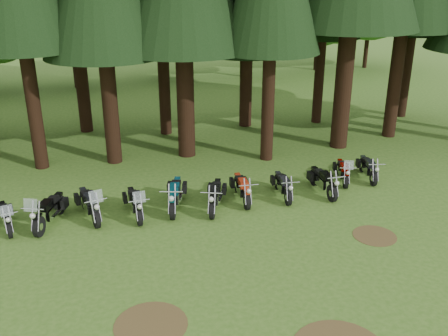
# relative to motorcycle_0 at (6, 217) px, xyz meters

# --- Properties ---
(ground) EXTENTS (120.00, 120.00, 0.00)m
(ground) POSITION_rel_motorcycle_0_xyz_m (6.99, -4.01, -0.42)
(ground) COLOR #37601A
(ground) RESTS_ON ground
(decid_3) EXTENTS (6.12, 5.95, 7.65)m
(decid_3) POSITION_rel_motorcycle_0_xyz_m (2.28, 21.12, 4.09)
(decid_3) COLOR black
(decid_3) RESTS_ON ground
(decid_4) EXTENTS (5.93, 5.76, 7.41)m
(decid_4) POSITION_rel_motorcycle_0_xyz_m (8.57, 22.31, 3.95)
(decid_4) COLOR black
(decid_4) RESTS_ON ground
(decid_6) EXTENTS (7.06, 6.86, 8.82)m
(decid_6) POSITION_rel_motorcycle_0_xyz_m (21.85, 23.00, 4.79)
(decid_6) COLOR black
(decid_6) RESTS_ON ground
(dirt_patch_0) EXTENTS (1.80, 1.80, 0.01)m
(dirt_patch_0) POSITION_rel_motorcycle_0_xyz_m (3.99, -6.01, -0.41)
(dirt_patch_0) COLOR #4C3D1E
(dirt_patch_0) RESTS_ON ground
(dirt_patch_1) EXTENTS (1.40, 1.40, 0.01)m
(dirt_patch_1) POSITION_rel_motorcycle_0_xyz_m (11.49, -3.51, -0.41)
(dirt_patch_1) COLOR #4C3D1E
(dirt_patch_1) RESTS_ON ground
(motorcycle_0) EXTENTS (0.73, 1.98, 1.25)m
(motorcycle_0) POSITION_rel_motorcycle_0_xyz_m (0.00, 0.00, 0.00)
(motorcycle_0) COLOR black
(motorcycle_0) RESTS_ON ground
(motorcycle_1) EXTENTS (1.09, 2.24, 1.45)m
(motorcycle_1) POSITION_rel_motorcycle_0_xyz_m (1.36, -0.05, 0.07)
(motorcycle_1) COLOR black
(motorcycle_1) RESTS_ON ground
(motorcycle_2) EXTENTS (0.83, 2.31, 1.46)m
(motorcycle_2) POSITION_rel_motorcycle_0_xyz_m (2.67, 0.10, 0.07)
(motorcycle_2) COLOR black
(motorcycle_2) RESTS_ON ground
(motorcycle_3) EXTENTS (0.48, 2.16, 1.36)m
(motorcycle_3) POSITION_rel_motorcycle_0_xyz_m (4.19, -0.15, 0.04)
(motorcycle_3) COLOR black
(motorcycle_3) RESTS_ON ground
(motorcycle_4) EXTENTS (0.78, 2.33, 0.97)m
(motorcycle_4) POSITION_rel_motorcycle_0_xyz_m (5.63, 0.11, 0.08)
(motorcycle_4) COLOR black
(motorcycle_4) RESTS_ON ground
(motorcycle_5) EXTENTS (0.93, 2.15, 0.91)m
(motorcycle_5) POSITION_rel_motorcycle_0_xyz_m (7.00, -0.27, 0.05)
(motorcycle_5) COLOR black
(motorcycle_5) RESTS_ON ground
(motorcycle_6) EXTENTS (0.35, 2.17, 0.88)m
(motorcycle_6) POSITION_rel_motorcycle_0_xyz_m (8.12, 0.13, 0.03)
(motorcycle_6) COLOR black
(motorcycle_6) RESTS_ON ground
(motorcycle_7) EXTENTS (0.37, 2.05, 0.84)m
(motorcycle_7) POSITION_rel_motorcycle_0_xyz_m (9.69, 0.04, 0.01)
(motorcycle_7) COLOR black
(motorcycle_7) RESTS_ON ground
(motorcycle_8) EXTENTS (0.31, 2.20, 0.90)m
(motorcycle_8) POSITION_rel_motorcycle_0_xyz_m (11.29, -0.03, 0.04)
(motorcycle_8) COLOR black
(motorcycle_8) RESTS_ON ground
(motorcycle_9) EXTENTS (0.81, 1.96, 1.25)m
(motorcycle_9) POSITION_rel_motorcycle_0_xyz_m (12.54, 0.79, 0.00)
(motorcycle_9) COLOR black
(motorcycle_9) RESTS_ON ground
(motorcycle_10) EXTENTS (0.56, 2.03, 0.83)m
(motorcycle_10) POSITION_rel_motorcycle_0_xyz_m (13.68, 0.81, 0.01)
(motorcycle_10) COLOR black
(motorcycle_10) RESTS_ON ground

